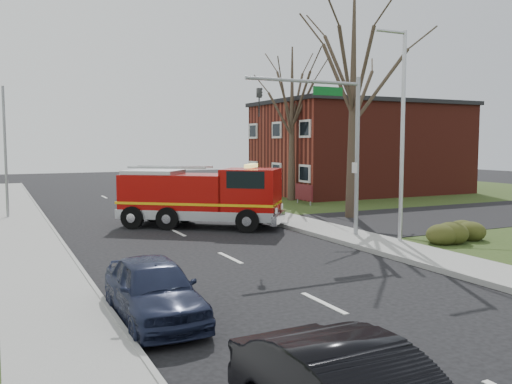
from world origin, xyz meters
name	(u,v)px	position (x,y,z in m)	size (l,w,h in m)	color
ground	(230,258)	(0.00, 0.00, 0.00)	(120.00, 120.00, 0.00)	black
sidewalk_right	(372,242)	(6.20, 0.00, 0.07)	(2.40, 80.00, 0.15)	gray
sidewalk_left	(42,275)	(-6.20, 0.00, 0.07)	(2.40, 80.00, 0.15)	gray
brick_building	(360,148)	(19.00, 18.00, 3.66)	(15.40, 10.40, 7.25)	maroon
health_center_sign	(304,192)	(10.50, 12.50, 0.88)	(0.12, 2.00, 1.40)	#551317
hedge_corner	(443,228)	(9.00, -1.00, 0.58)	(2.80, 2.00, 0.90)	#363D16
bare_tree_near	(353,78)	(9.50, 6.00, 7.41)	(6.00, 6.00, 12.00)	#32271D
bare_tree_far	(292,107)	(11.00, 15.00, 6.49)	(5.25, 5.25, 10.50)	#32271D
traffic_signal_mast	(332,127)	(5.21, 1.50, 4.71)	(5.29, 0.18, 6.80)	gray
streetlight_pole	(401,130)	(7.14, -0.50, 4.55)	(1.48, 0.16, 8.40)	#B7BABF
utility_pole_far	(5,153)	(-6.80, 14.00, 3.50)	(0.14, 0.14, 7.00)	gray
fire_engine	(203,198)	(1.64, 7.19, 1.39)	(7.62, 6.66, 3.07)	#960906
parked_car_maroon	(154,289)	(-4.20, -5.39, 0.73)	(1.71, 4.26, 1.45)	#192039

